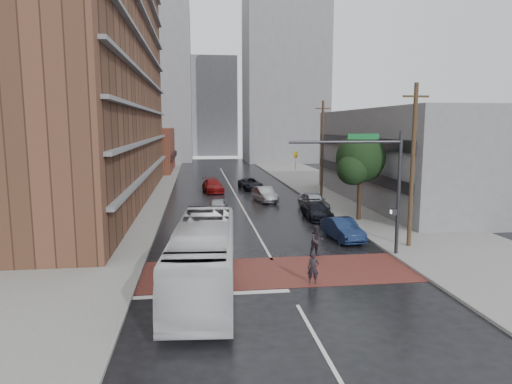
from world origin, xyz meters
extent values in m
plane|color=black|center=(0.00, 0.00, 0.00)|extent=(160.00, 160.00, 0.00)
cube|color=maroon|center=(0.00, 0.50, 0.01)|extent=(14.00, 5.00, 0.02)
cube|color=gray|center=(-11.50, 25.00, 0.07)|extent=(9.00, 90.00, 0.15)
cube|color=gray|center=(11.50, 25.00, 0.07)|extent=(9.00, 90.00, 0.15)
cube|color=brown|center=(-14.00, 24.00, 14.00)|extent=(10.00, 44.00, 28.00)
cube|color=brown|center=(-12.00, 54.00, 3.50)|extent=(8.00, 16.00, 7.00)
cube|color=gray|center=(16.50, 20.00, 4.50)|extent=(11.00, 26.00, 9.00)
cube|color=gray|center=(-14.00, 78.00, 16.00)|extent=(18.00, 16.00, 32.00)
cube|color=gray|center=(14.00, 72.00, 18.00)|extent=(16.00, 14.00, 36.00)
cube|color=gray|center=(0.00, 95.00, 12.00)|extent=(12.00, 10.00, 24.00)
cylinder|color=#332319|center=(8.50, 12.00, 2.00)|extent=(0.36, 0.36, 4.00)
sphere|color=black|center=(8.50, 12.00, 5.00)|extent=(3.80, 3.80, 3.80)
sphere|color=black|center=(7.60, 11.20, 4.20)|extent=(2.40, 2.40, 2.40)
sphere|color=black|center=(9.30, 12.80, 4.40)|extent=(2.60, 2.60, 2.60)
cylinder|color=#2D2D33|center=(7.30, 2.50, 3.60)|extent=(0.20, 0.20, 7.20)
cylinder|color=#2D2D33|center=(4.10, 2.50, 6.60)|extent=(6.40, 0.16, 0.16)
imported|color=gold|center=(1.30, 2.50, 5.60)|extent=(0.20, 0.16, 1.00)
cube|color=#0C5926|center=(5.10, 2.50, 6.90)|extent=(1.80, 0.05, 0.30)
cube|color=#2D2D33|center=(7.05, 2.50, 2.60)|extent=(0.30, 0.30, 0.35)
cylinder|color=#473321|center=(8.80, 4.00, 5.00)|extent=(0.26, 0.26, 10.00)
cube|color=#473321|center=(8.80, 4.00, 9.20)|extent=(1.60, 0.12, 0.12)
cylinder|color=#473321|center=(8.80, 24.00, 5.00)|extent=(0.26, 0.26, 10.00)
cube|color=#473321|center=(8.80, 24.00, 9.20)|extent=(1.60, 0.12, 0.12)
imported|color=silver|center=(-3.86, -1.65, 1.59)|extent=(3.58, 11.58, 3.18)
imported|color=black|center=(1.32, -1.50, 0.76)|extent=(0.63, 0.49, 1.53)
imported|color=#262025|center=(2.69, 3.00, 0.91)|extent=(1.04, 0.91, 1.81)
imported|color=#A6A9AD|center=(-2.42, 16.29, 0.66)|extent=(2.01, 4.05, 1.33)
imported|color=#A1A3A9|center=(2.55, 22.21, 0.72)|extent=(2.23, 4.59, 1.45)
imported|color=maroon|center=(-2.34, 29.32, 0.71)|extent=(2.62, 5.12, 1.42)
imported|color=black|center=(2.13, 31.02, 0.65)|extent=(2.78, 4.95, 1.31)
imported|color=#142246|center=(5.39, 6.49, 0.71)|extent=(1.93, 4.45, 1.42)
imported|color=black|center=(5.48, 13.33, 0.66)|extent=(1.91, 4.59, 1.33)
imported|color=#B7BBBF|center=(6.23, 17.33, 0.77)|extent=(2.26, 4.70, 1.55)
camera|label=1|loc=(-4.10, -21.93, 7.53)|focal=32.00mm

